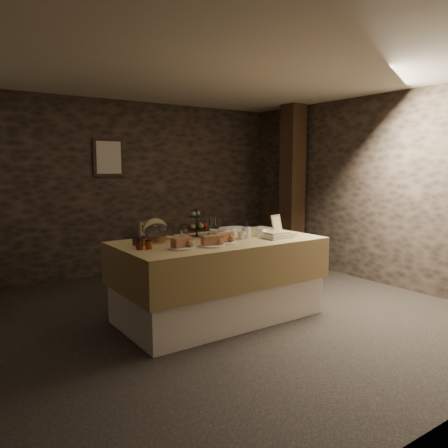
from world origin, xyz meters
TOP-DOWN VIEW (x-y plane):
  - ground_plane at (0.00, 0.00)m, footprint 5.50×5.00m
  - room_shell at (0.00, 0.00)m, footprint 5.52×5.02m
  - buffet_table at (0.11, -0.05)m, footprint 2.15×1.14m
  - chair at (0.41, 2.18)m, footprint 0.48×0.47m
  - timber_column at (2.52, 1.38)m, footprint 0.30×0.30m
  - framed_picture at (-0.15, 2.47)m, footprint 0.45×0.04m
  - plate_stack_a at (0.30, 0.05)m, footprint 0.19×0.19m
  - plate_stack_b at (0.47, 0.15)m, footprint 0.20×0.20m
  - cutlery_holder at (0.41, -0.14)m, footprint 0.10×0.10m
  - cup_a at (0.16, -0.06)m, footprint 0.17×0.17m
  - cup_b at (0.32, -0.17)m, footprint 0.12×0.12m
  - mug_c at (0.11, 0.06)m, footprint 0.09×0.09m
  - mug_d at (0.61, -0.12)m, footprint 0.08×0.08m
  - bowl at (0.75, -0.09)m, footprint 0.21×0.21m
  - cake_dome at (-0.51, 0.20)m, footprint 0.26×0.26m
  - fruit_stand at (0.03, 0.26)m, footprint 0.22×0.22m
  - bread_platter_left at (-0.46, -0.28)m, footprint 0.26×0.26m
  - bread_platter_center at (-0.16, -0.33)m, footprint 0.26×0.26m
  - bread_platter_right at (0.03, -0.26)m, footprint 0.26×0.26m
  - jam_jars at (-0.75, 0.00)m, footprint 0.18×0.32m
  - tart_dish at (0.68, -0.34)m, footprint 0.30×0.22m
  - square_dish at (0.85, -0.33)m, footprint 0.14×0.14m
  - menu_frame at (1.01, 0.05)m, footprint 0.18×0.10m
  - storage_jar_a at (-0.29, 0.31)m, footprint 0.10×0.10m
  - storage_jar_b at (-0.13, 0.26)m, footprint 0.09×0.09m

SIDE VIEW (x-z plane):
  - ground_plane at x=0.00m, z-range -0.01..0.01m
  - chair at x=0.41m, z-range 0.04..0.66m
  - buffet_table at x=0.11m, z-range 0.06..0.92m
  - square_dish at x=0.85m, z-range 0.85..0.90m
  - bowl at x=0.75m, z-range 0.85..0.90m
  - tart_dish at x=0.68m, z-range 0.85..0.92m
  - jam_jars at x=-0.75m, z-range 0.85..0.93m
  - bread_platter_left at x=-0.46m, z-range 0.84..0.94m
  - bread_platter_center at x=-0.16m, z-range 0.84..0.94m
  - bread_platter_right at x=0.03m, z-range 0.84..0.94m
  - plate_stack_b at x=0.47m, z-range 0.85..0.94m
  - cup_b at x=0.32m, z-range 0.85..0.94m
  - mug_d at x=0.61m, z-range 0.85..0.94m
  - mug_c at x=0.11m, z-range 0.85..0.95m
  - plate_stack_a at x=0.30m, z-range 0.85..0.95m
  - cup_a at x=0.16m, z-range 0.85..0.96m
  - cutlery_holder at x=0.41m, z-range 0.85..0.97m
  - storage_jar_b at x=-0.13m, z-range 0.85..0.99m
  - storage_jar_a at x=-0.29m, z-range 0.85..1.01m
  - menu_frame at x=1.01m, z-range 0.83..1.05m
  - cake_dome at x=-0.51m, z-range 0.83..1.09m
  - fruit_stand at x=0.03m, z-range 0.82..1.13m
  - timber_column at x=2.52m, z-range 0.00..2.60m
  - room_shell at x=0.00m, z-range 0.26..2.86m
  - framed_picture at x=-0.15m, z-range 1.47..2.02m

